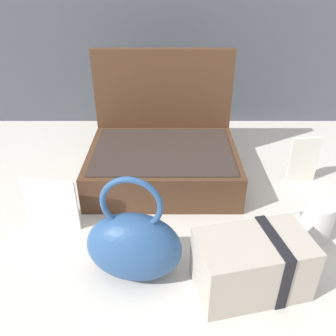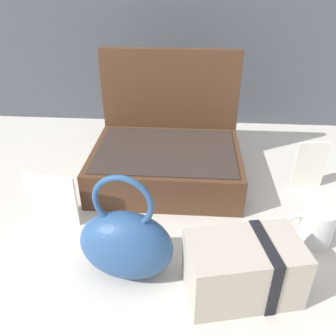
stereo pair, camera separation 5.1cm
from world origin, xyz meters
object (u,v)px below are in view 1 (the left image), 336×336
(coffee_mug, at_px, (314,219))
(poster_card_right, at_px, (303,160))
(teal_pouch_handbag, at_px, (133,245))
(open_suitcase, at_px, (162,153))
(cream_toiletry_bag, at_px, (253,264))
(info_card_left, at_px, (51,205))

(coffee_mug, height_order, poster_card_right, poster_card_right)
(teal_pouch_handbag, distance_m, poster_card_right, 0.55)
(open_suitcase, bearing_deg, coffee_mug, -36.53)
(cream_toiletry_bag, xyz_separation_m, coffee_mug, (0.17, 0.15, -0.01))
(cream_toiletry_bag, height_order, coffee_mug, cream_toiletry_bag)
(teal_pouch_handbag, height_order, coffee_mug, teal_pouch_handbag)
(open_suitcase, distance_m, teal_pouch_handbag, 0.37)
(teal_pouch_handbag, xyz_separation_m, poster_card_right, (0.44, 0.34, -0.01))
(teal_pouch_handbag, bearing_deg, info_card_left, 144.23)
(open_suitcase, height_order, poster_card_right, open_suitcase)
(cream_toiletry_bag, bearing_deg, poster_card_right, 60.09)
(poster_card_right, bearing_deg, cream_toiletry_bag, -127.24)
(open_suitcase, distance_m, info_card_left, 0.34)
(teal_pouch_handbag, bearing_deg, poster_card_right, 38.12)
(open_suitcase, distance_m, coffee_mug, 0.43)
(poster_card_right, bearing_deg, open_suitcase, 168.46)
(coffee_mug, relative_size, poster_card_right, 0.79)
(teal_pouch_handbag, bearing_deg, coffee_mug, 16.64)
(poster_card_right, bearing_deg, info_card_left, -169.92)
(info_card_left, bearing_deg, poster_card_right, 23.48)
(open_suitcase, relative_size, coffee_mug, 3.77)
(teal_pouch_handbag, xyz_separation_m, coffee_mug, (0.39, 0.12, -0.03))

